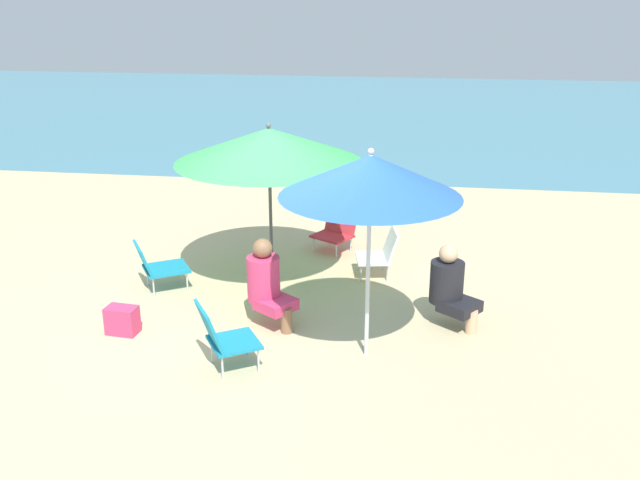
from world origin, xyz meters
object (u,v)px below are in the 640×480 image
object	(u,v)px
beach_chair_d	(381,252)
person_a	(267,282)
beach_chair_b	(157,265)
umbrella_blue	(370,176)
beach_chair_a	(222,335)
person_b	(450,285)
beach_bag	(122,320)
beach_chair_c	(337,228)
umbrella_green	(269,145)

from	to	relation	value
beach_chair_d	person_a	xyz separation A→B (m)	(-1.11, -1.53, 0.18)
beach_chair_b	person_a	size ratio (longest dim) A/B	0.76
umbrella_blue	beach_chair_a	bearing A→B (deg)	-160.28
beach_chair_b	person_a	bearing A→B (deg)	-57.54
beach_chair_b	person_a	xyz separation A→B (m)	(1.48, -0.71, 0.17)
umbrella_blue	person_b	size ratio (longest dim) A/B	2.31
umbrella_blue	person_a	xyz separation A→B (m)	(-1.10, 0.53, -1.32)
beach_chair_b	beach_bag	xyz separation A→B (m)	(0.02, -1.13, -0.17)
beach_chair_c	beach_bag	size ratio (longest dim) A/B	2.11
umbrella_blue	beach_chair_a	xyz separation A→B (m)	(-1.31, -0.47, -1.46)
beach_chair_d	person_b	xyz separation A→B (m)	(0.80, -1.26, 0.14)
umbrella_green	beach_chair_b	bearing A→B (deg)	-161.23
umbrella_blue	beach_chair_b	distance (m)	3.23
person_a	beach_bag	world-z (taller)	person_a
person_a	beach_bag	bearing A→B (deg)	-128.68
beach_chair_c	person_b	xyz separation A→B (m)	(1.46, -2.13, 0.14)
beach_chair_a	beach_chair_d	size ratio (longest dim) A/B	1.16
beach_chair_a	umbrella_blue	bearing A→B (deg)	-12.14
beach_chair_c	beach_bag	bearing A→B (deg)	-3.35
beach_chair_d	beach_bag	distance (m)	3.23
beach_chair_a	person_b	world-z (taller)	person_b
umbrella_blue	beach_chair_d	bearing A→B (deg)	89.62
beach_chair_b	person_b	bearing A→B (deg)	-39.33
umbrella_green	beach_chair_d	xyz separation A→B (m)	(1.30, 0.38, -1.39)
beach_chair_d	person_b	bearing A→B (deg)	111.86
person_a	person_b	world-z (taller)	person_a
beach_chair_b	beach_bag	bearing A→B (deg)	-120.63
person_a	beach_chair_c	bearing A→B (deg)	114.13
umbrella_green	beach_chair_c	xyz separation A→B (m)	(0.65, 1.25, -1.39)
beach_chair_b	beach_chair_d	xyz separation A→B (m)	(2.59, 0.82, -0.01)
person_a	beach_bag	size ratio (longest dim) A/B	2.99
umbrella_blue	beach_chair_d	distance (m)	2.55
umbrella_blue	person_a	world-z (taller)	umbrella_blue
beach_chair_d	beach_bag	bearing A→B (deg)	26.76
umbrella_green	umbrella_blue	size ratio (longest dim) A/B	1.06
umbrella_green	umbrella_blue	distance (m)	2.12
beach_chair_a	beach_bag	size ratio (longest dim) A/B	2.15
umbrella_green	beach_bag	size ratio (longest dim) A/B	6.85
beach_chair_c	umbrella_green	bearing A→B (deg)	3.29
beach_chair_a	beach_chair_b	world-z (taller)	beach_chair_a
umbrella_green	beach_chair_a	distance (m)	2.53
beach_chair_b	beach_bag	distance (m)	1.15
person_b	beach_chair_a	bearing A→B (deg)	-111.88
beach_chair_c	beach_chair_d	distance (m)	1.08
beach_chair_a	beach_chair_d	distance (m)	2.86
umbrella_blue	beach_chair_d	xyz separation A→B (m)	(0.01, 2.06, -1.50)
umbrella_blue	beach_bag	xyz separation A→B (m)	(-2.55, 0.11, -1.67)
beach_chair_d	beach_chair_a	bearing A→B (deg)	51.84
umbrella_green	umbrella_blue	bearing A→B (deg)	-52.43
beach_chair_b	person_b	distance (m)	3.42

